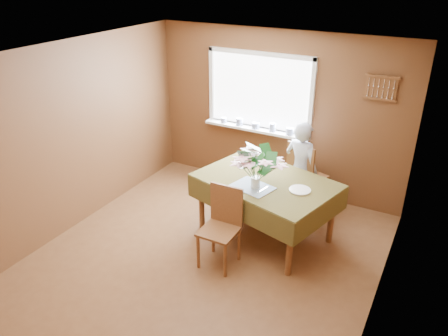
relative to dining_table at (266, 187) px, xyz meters
The scene contains 15 objects.
floor 1.23m from the dining_table, 115.23° to the right, with size 4.50×4.50×0.00m, color brown.
ceiling 2.03m from the dining_table, 115.23° to the right, with size 4.50×4.50×0.00m, color white.
wall_back 1.51m from the dining_table, 107.43° to the left, with size 4.00×4.00×0.00m, color brown.
wall_front 3.22m from the dining_table, 97.67° to the right, with size 4.00×4.00×0.00m, color brown.
wall_left 2.64m from the dining_table, 159.64° to the right, with size 4.50×4.50×0.00m, color brown.
wall_right 1.89m from the dining_table, 29.72° to the right, with size 4.50×4.50×0.00m, color brown.
window_assembly 1.61m from the dining_table, 118.94° to the left, with size 1.72×0.20×1.22m.
spoon_rack 2.01m from the dining_table, 52.06° to the left, with size 0.44×0.05×0.33m.
dining_table is the anchor object (origin of this frame).
chair_far 0.92m from the dining_table, 75.74° to the left, with size 0.57×0.57×1.07m.
chair_near 0.81m from the dining_table, 106.85° to the right, with size 0.43×0.43×0.99m.
seated_woman 0.79m from the dining_table, 75.08° to the left, with size 0.52×0.34×1.41m, color white.
flower_bouquet 0.49m from the dining_table, 98.33° to the right, with size 0.57×0.57×0.49m.
side_plate 0.49m from the dining_table, ahead, with size 0.27×0.27×0.01m, color white.
table_knife 0.30m from the dining_table, 74.71° to the right, with size 0.02×0.21×0.00m, color silver.
Camera 1 is at (2.32, -3.71, 3.39)m, focal length 35.00 mm.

